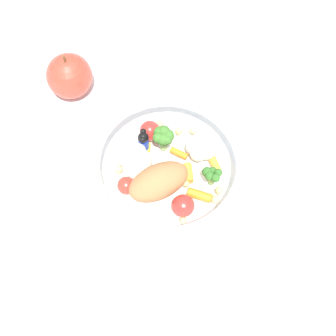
% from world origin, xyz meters
% --- Properties ---
extents(ground_plane, '(2.40, 2.40, 0.00)m').
position_xyz_m(ground_plane, '(0.00, 0.00, 0.00)').
color(ground_plane, white).
extents(food_container, '(0.20, 0.20, 0.06)m').
position_xyz_m(food_container, '(0.01, 0.01, 0.03)').
color(food_container, white).
rests_on(food_container, ground_plane).
extents(loose_apple, '(0.07, 0.07, 0.08)m').
position_xyz_m(loose_apple, '(0.12, 0.18, 0.03)').
color(loose_apple, '#BC3828').
rests_on(loose_apple, ground_plane).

